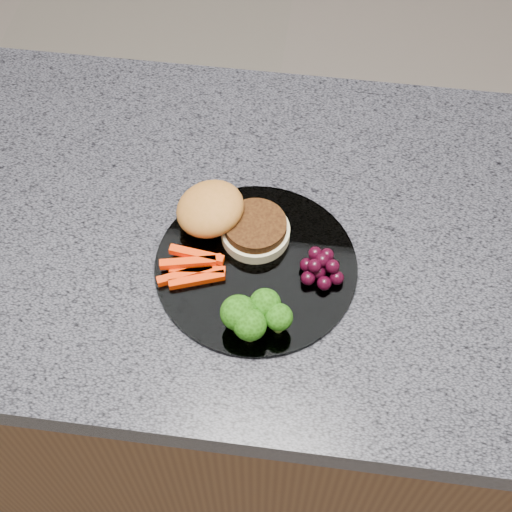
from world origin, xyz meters
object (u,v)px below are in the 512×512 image
Objects in this scene: plate at (256,266)px; burger at (226,218)px; island_cabinet at (210,367)px; grape_bunch at (322,267)px.

burger reaches higher than plate.
island_cabinet is 20.85× the size of grape_bunch.
grape_bunch is at bearing -19.24° from burger.
burger reaches higher than island_cabinet.
grape_bunch is at bearing -20.88° from island_cabinet.
island_cabinet is 4.62× the size of plate.
plate is 0.07m from burger.
grape_bunch reaches higher than plate.
island_cabinet is 0.50m from burger.
island_cabinet is at bearing 145.45° from plate.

